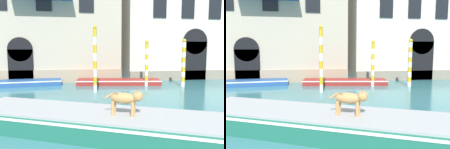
{
  "view_description": "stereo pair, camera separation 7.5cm",
  "coord_description": "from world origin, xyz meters",
  "views": [
    {
      "loc": [
        1.86,
        0.57,
        2.59
      ],
      "look_at": [
        3.78,
        12.68,
        1.2
      ],
      "focal_mm": 35.0,
      "sensor_mm": 36.0,
      "label": 1
    },
    {
      "loc": [
        1.93,
        0.56,
        2.59
      ],
      "look_at": [
        3.78,
        12.68,
        1.2
      ],
      "focal_mm": 35.0,
      "sensor_mm": 36.0,
      "label": 2
    }
  ],
  "objects": [
    {
      "name": "mooring_pole_0",
      "position": [
        9.21,
        14.87,
        1.7
      ],
      "size": [
        0.27,
        0.27,
        3.36
      ],
      "color": "white",
      "rests_on": "ground_plane"
    },
    {
      "name": "mooring_pole_1",
      "position": [
        6.72,
        15.49,
        1.65
      ],
      "size": [
        0.24,
        0.24,
        3.26
      ],
      "color": "white",
      "rests_on": "ground_plane"
    },
    {
      "name": "dog_on_deck",
      "position": [
        3.26,
        6.73,
        1.16
      ],
      "size": [
        1.09,
        0.62,
        0.76
      ],
      "rotation": [
        0.0,
        0.0,
        -0.39
      ],
      "color": "tan",
      "rests_on": "boat_foreground"
    },
    {
      "name": "boat_foreground",
      "position": [
        2.32,
        7.27,
        0.35
      ],
      "size": [
        8.96,
        5.75,
        0.66
      ],
      "rotation": [
        0.0,
        0.0,
        -0.44
      ],
      "color": "#1E6651",
      "rests_on": "ground_plane"
    },
    {
      "name": "palazzo_right",
      "position": [
        12.3,
        21.07,
        6.67
      ],
      "size": [
        12.34,
        6.13,
        13.37
      ],
      "color": "beige",
      "rests_on": "ground_plane"
    },
    {
      "name": "boat_moored_near_palazzo",
      "position": [
        -1.75,
        17.03,
        0.22
      ],
      "size": [
        4.94,
        1.96,
        0.41
      ],
      "rotation": [
        0.0,
        0.0,
        0.1
      ],
      "color": "#234C8C",
      "rests_on": "ground_plane"
    },
    {
      "name": "boat_moored_far",
      "position": [
        4.88,
        16.55,
        0.21
      ],
      "size": [
        6.36,
        2.39,
        0.39
      ],
      "rotation": [
        0.0,
        0.0,
        -0.14
      ],
      "color": "maroon",
      "rests_on": "ground_plane"
    },
    {
      "name": "mooring_pole_2",
      "position": [
        2.91,
        13.73,
        2.04
      ],
      "size": [
        0.22,
        0.22,
        4.04
      ],
      "color": "white",
      "rests_on": "ground_plane"
    }
  ]
}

